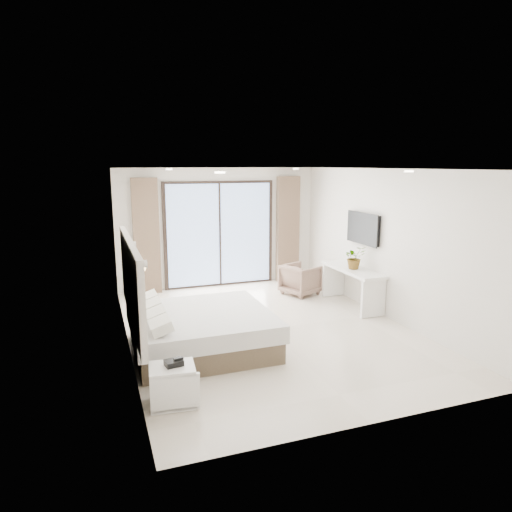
% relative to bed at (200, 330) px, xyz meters
% --- Properties ---
extents(ground, '(6.20, 6.20, 0.00)m').
position_rel_bed_xyz_m(ground, '(1.28, 0.46, -0.30)').
color(ground, beige).
rests_on(ground, ground).
extents(room_shell, '(4.62, 6.22, 2.72)m').
position_rel_bed_xyz_m(room_shell, '(1.08, 1.17, 1.28)').
color(room_shell, silver).
rests_on(room_shell, ground).
extents(bed, '(2.06, 1.96, 0.71)m').
position_rel_bed_xyz_m(bed, '(0.00, 0.00, 0.00)').
color(bed, brown).
rests_on(bed, ground).
extents(nightstand, '(0.56, 0.48, 0.47)m').
position_rel_bed_xyz_m(nightstand, '(-0.67, -1.49, -0.06)').
color(nightstand, white).
rests_on(nightstand, ground).
extents(phone, '(0.22, 0.19, 0.07)m').
position_rel_bed_xyz_m(phone, '(-0.65, -1.48, 0.21)').
color(phone, black).
rests_on(phone, nightstand).
extents(console_desk, '(0.51, 1.65, 0.77)m').
position_rel_bed_xyz_m(console_desk, '(3.32, 1.12, 0.26)').
color(console_desk, white).
rests_on(console_desk, ground).
extents(plant, '(0.43, 0.47, 0.35)m').
position_rel_bed_xyz_m(plant, '(3.32, 1.07, 0.64)').
color(plant, '#33662D').
rests_on(plant, console_desk).
extents(armchair, '(0.87, 0.90, 0.72)m').
position_rel_bed_xyz_m(armchair, '(2.73, 2.22, 0.06)').
color(armchair, '#8C6E5C').
rests_on(armchair, ground).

